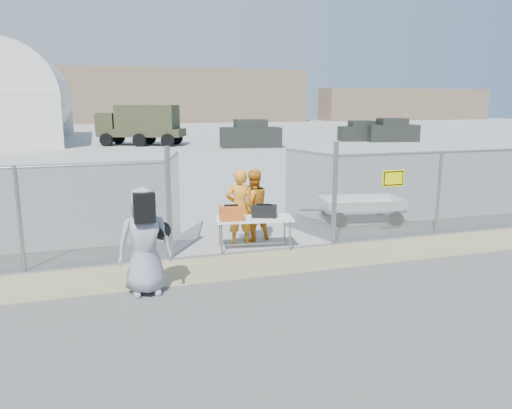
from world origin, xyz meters
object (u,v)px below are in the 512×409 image
object	(u,v)px
security_worker_right	(253,205)
visitor	(145,241)
security_worker_left	(239,207)
utility_trailer	(361,209)
folding_table	(254,233)

from	to	relation	value
security_worker_right	visitor	world-z (taller)	visitor
security_worker_left	utility_trailer	xyz separation A→B (m)	(4.05, 1.32, -0.56)
folding_table	visitor	size ratio (longest dim) A/B	0.91
security_worker_left	utility_trailer	world-z (taller)	security_worker_left
security_worker_right	visitor	distance (m)	4.04
security_worker_left	security_worker_right	world-z (taller)	security_worker_left
visitor	utility_trailer	size ratio (longest dim) A/B	0.66
security_worker_left	visitor	bearing A→B (deg)	53.46
security_worker_left	folding_table	bearing A→B (deg)	123.03
security_worker_left	visitor	size ratio (longest dim) A/B	0.94
security_worker_left	security_worker_right	xyz separation A→B (m)	(0.42, 0.26, -0.03)
folding_table	security_worker_left	size ratio (longest dim) A/B	0.97
visitor	utility_trailer	xyz separation A→B (m)	(6.53, 3.86, -0.62)
folding_table	security_worker_right	distance (m)	0.92
folding_table	utility_trailer	world-z (taller)	folding_table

